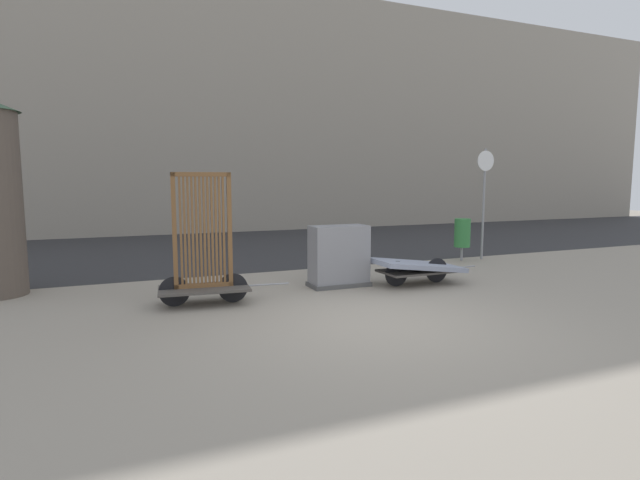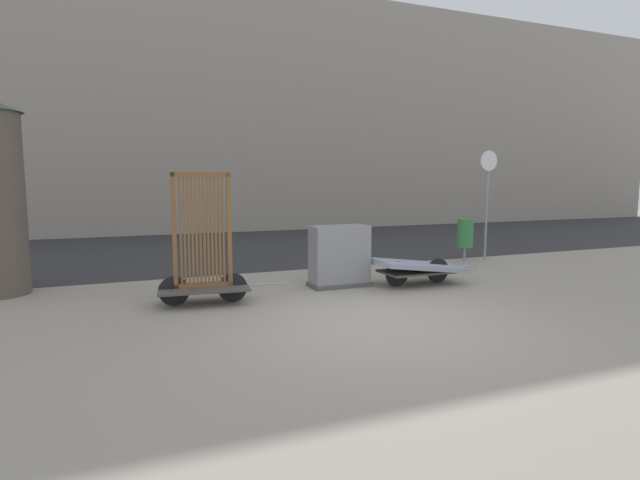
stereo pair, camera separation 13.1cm
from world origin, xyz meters
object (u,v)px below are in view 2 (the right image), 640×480
object	(u,v)px
trash_bin	(465,233)
sign_post	(487,190)
utility_cabinet	(339,258)
bike_cart_with_bedframe	(203,259)
bike_cart_with_mattress	(418,267)

from	to	relation	value
trash_bin	sign_post	xyz separation A→B (m)	(0.64, -0.01, 1.08)
utility_cabinet	trash_bin	distance (m)	4.50
utility_cabinet	sign_post	distance (m)	5.25
bike_cart_with_bedframe	sign_post	xyz separation A→B (m)	(7.47, 2.06, 1.04)
bike_cart_with_mattress	sign_post	bearing A→B (deg)	30.64
bike_cart_with_bedframe	sign_post	bearing A→B (deg)	21.07
utility_cabinet	bike_cart_with_mattress	bearing A→B (deg)	-16.60
bike_cart_with_mattress	utility_cabinet	bearing A→B (deg)	162.58
bike_cart_with_bedframe	utility_cabinet	world-z (taller)	bike_cart_with_bedframe
bike_cart_with_mattress	trash_bin	xyz separation A→B (m)	(2.72, 2.06, 0.35)
bike_cart_with_mattress	trash_bin	world-z (taller)	trash_bin
bike_cart_with_bedframe	sign_post	distance (m)	7.81
bike_cart_with_mattress	sign_post	size ratio (longest dim) A/B	0.82
trash_bin	bike_cart_with_bedframe	bearing A→B (deg)	-163.19
bike_cart_with_mattress	trash_bin	bearing A→B (deg)	36.35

